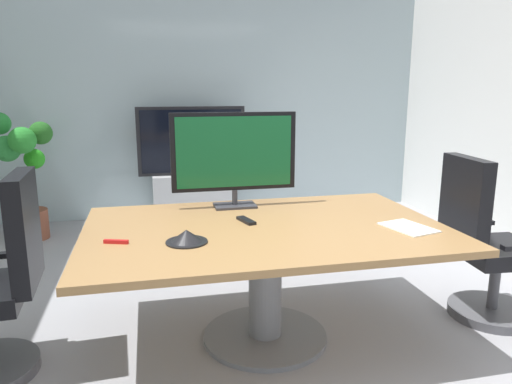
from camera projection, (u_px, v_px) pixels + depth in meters
name	position (u px, v px, depth m)	size (l,w,h in m)	color
ground_plane	(287.00, 354.00, 2.77)	(7.65, 7.65, 0.00)	#99999E
wall_back_glass_partition	(209.00, 99.00, 5.64)	(5.25, 0.10, 2.76)	#9EB2B7
conference_table	(265.00, 251.00, 2.83)	(2.08, 1.34, 0.72)	olive
office_chair_right	(484.00, 252.00, 3.12)	(0.62, 0.59, 1.09)	#4C4C51
tv_monitor	(234.00, 154.00, 3.17)	(0.84, 0.18, 0.64)	#333338
wall_display_unit	(193.00, 183.00, 5.44)	(1.20, 0.36, 1.31)	#B7BABC
potted_plant	(24.00, 172.00, 4.70)	(0.62, 0.58, 1.28)	brown
conference_phone	(187.00, 237.00, 2.48)	(0.22, 0.22, 0.07)	black
remote_control	(246.00, 220.00, 2.87)	(0.05, 0.17, 0.02)	black
whiteboard_marker	(116.00, 242.00, 2.47)	(0.13, 0.02, 0.02)	red
paper_notepad	(408.00, 228.00, 2.74)	(0.21, 0.30, 0.01)	white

